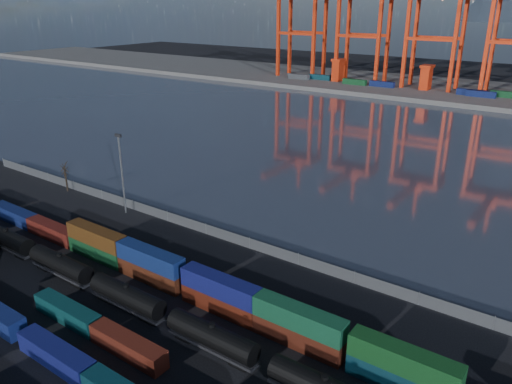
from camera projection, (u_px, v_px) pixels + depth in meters
The scene contains 13 objects.
ground at pixel (126, 328), 66.44m from camera, with size 700.00×700.00×0.00m, color black.
harbor_water at pixel (404, 149), 146.19m from camera, with size 700.00×700.00×0.00m, color #343C4B.
far_quay at pixel (487, 94), 225.59m from camera, with size 700.00×70.00×2.00m, color #514F4C.
container_row_south at pixel (32, 336), 61.80m from camera, with size 140.48×2.49×5.31m.
container_row_mid at pixel (30, 289), 72.20m from camera, with size 141.36×2.38×5.06m.
container_row_north at pixel (235, 303), 67.88m from camera, with size 142.86×2.54×5.42m.
tanker_string at pixel (212, 337), 61.35m from camera, with size 137.24×2.84×4.07m.
waterfront_fence at pixel (249, 243), 87.35m from camera, with size 160.12×0.12×2.20m.
bare_tree at pixel (66, 177), 112.68m from camera, with size 1.80×1.76×7.06m.
yard_light_mast at pixel (122, 170), 99.09m from camera, with size 1.60×0.40×16.60m.
gantry_cranes at pixel (479, 4), 210.78m from camera, with size 199.65×47.33×64.09m.
quay_containers at pixel (453, 91), 219.68m from camera, with size 172.58×10.99×2.60m.
straddle_carriers at pixel (478, 81), 216.90m from camera, with size 140.00×7.00×11.10m.
Camera 1 is at (46.37, -35.04, 40.84)m, focal length 35.00 mm.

